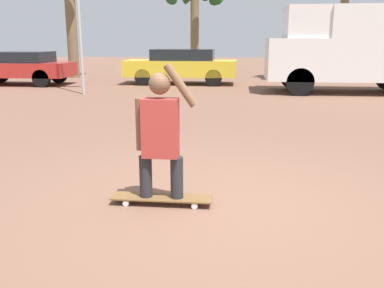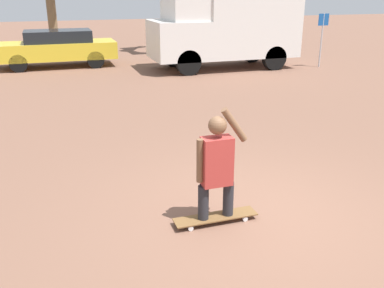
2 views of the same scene
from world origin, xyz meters
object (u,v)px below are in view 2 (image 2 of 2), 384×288
at_px(skateboard, 216,217).
at_px(camper_van, 226,26).
at_px(street_sign, 322,33).
at_px(person_skateboarder, 217,163).
at_px(parked_car_yellow, 57,47).

height_order(skateboard, camper_van, camper_van).
bearing_deg(street_sign, person_skateboarder, -129.90).
bearing_deg(person_skateboarder, parked_car_yellow, 96.64).
height_order(parked_car_yellow, street_sign, street_sign).
bearing_deg(street_sign, parked_car_yellow, 161.46).
xyz_separation_m(person_skateboarder, street_sign, (8.22, 9.84, 0.47)).
xyz_separation_m(camper_van, parked_car_yellow, (-6.16, 2.30, -0.82)).
distance_m(camper_van, street_sign, 3.73).
xyz_separation_m(parked_car_yellow, street_sign, (9.75, -3.27, 0.56)).
bearing_deg(skateboard, street_sign, 50.11).
relative_size(skateboard, camper_van, 0.20).
xyz_separation_m(person_skateboarder, camper_van, (4.63, 10.81, 0.73)).
bearing_deg(parked_car_yellow, street_sign, -18.54).
height_order(skateboard, parked_car_yellow, parked_car_yellow).
bearing_deg(street_sign, camper_van, 164.88).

